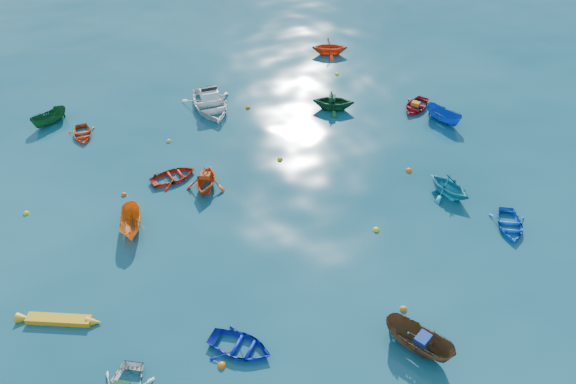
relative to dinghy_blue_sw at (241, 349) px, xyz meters
name	(u,v)px	position (x,y,z in m)	size (l,w,h in m)	color
ground	(327,253)	(6.19, 3.78, 0.00)	(160.00, 160.00, 0.00)	#093845
dinghy_blue_sw	(241,349)	(0.00, 0.00, 0.00)	(2.08, 2.91, 0.60)	#0E1DAF
sampan_brown_mid	(417,349)	(7.10, -3.13, 0.00)	(1.26, 3.34, 1.29)	#52371D
dinghy_blue_se	(509,227)	(16.22, 1.46, 0.00)	(1.99, 2.78, 0.58)	blue
dinghy_orange_w	(207,188)	(2.11, 11.59, 0.00)	(2.37, 2.75, 1.45)	#D44814
dinghy_cyan_se	(447,194)	(14.87, 5.20, 0.00)	(2.42, 2.81, 1.48)	teal
dinghy_red_nw	(174,179)	(0.56, 13.25, 0.00)	(2.02, 2.82, 0.59)	#B6210F
sampan_orange_n	(133,229)	(-2.69, 9.71, 0.00)	(1.11, 2.95, 1.14)	orange
dinghy_green_n	(333,109)	(13.28, 16.65, 0.00)	(2.56, 2.97, 1.56)	#114824
dinghy_red_ne	(415,108)	(18.82, 14.33, 0.00)	(2.05, 2.86, 0.59)	#AA0E17
sampan_blue_far	(442,121)	(19.54, 12.05, 0.00)	(1.09, 2.88, 1.12)	#0D40AD
dinghy_red_far	(83,136)	(-3.84, 20.41, 0.00)	(1.79, 2.50, 0.52)	red
dinghy_orange_far	(329,55)	(17.24, 24.90, 0.00)	(2.58, 3.00, 1.58)	#E34315
sampan_green_far	(51,124)	(-5.63, 22.95, 0.00)	(1.02, 2.70, 1.04)	#104821
kayak_yellow	(60,321)	(-7.08, 4.81, 0.00)	(0.54, 3.68, 0.36)	orange
motorboat_white	(211,109)	(5.20, 20.36, 0.00)	(3.59, 5.02, 1.64)	white
tarp_blue_a	(423,339)	(7.16, -3.26, 0.82)	(0.70, 0.53, 0.34)	navy
tarp_orange_a	(205,176)	(2.13, 11.63, 0.87)	(0.59, 0.44, 0.28)	#BF4113
tarp_green_b	(332,98)	(13.19, 16.71, 0.93)	(0.60, 0.46, 0.29)	#114423
tarp_orange_b	(416,104)	(18.74, 14.28, 0.44)	(0.57, 0.43, 0.28)	orange
buoy_or_a	(222,366)	(-1.02, -0.46, 0.00)	(0.36, 0.36, 0.36)	orange
buoy_ye_a	(376,230)	(9.44, 4.24, 0.00)	(0.35, 0.35, 0.35)	yellow
buoy_or_b	(403,309)	(7.76, -1.02, 0.00)	(0.35, 0.35, 0.35)	orange
buoy_ye_b	(26,214)	(-7.92, 13.48, 0.00)	(0.32, 0.32, 0.32)	yellow
buoy_or_c	(124,195)	(-2.54, 12.91, 0.00)	(0.32, 0.32, 0.32)	#E44F0C
buoy_ye_c	(280,160)	(7.27, 12.44, 0.00)	(0.36, 0.36, 0.36)	gold
buoy_or_d	(409,171)	(14.11, 8.09, 0.00)	(0.39, 0.39, 0.39)	#FF5C0D
buoy_ye_d	(169,142)	(1.31, 17.39, 0.00)	(0.32, 0.32, 0.32)	gold
buoy_or_e	(248,108)	(7.69, 19.32, 0.00)	(0.34, 0.34, 0.34)	#D1580B
buoy_ye_e	(337,74)	(16.11, 21.39, 0.00)	(0.34, 0.34, 0.34)	yellow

